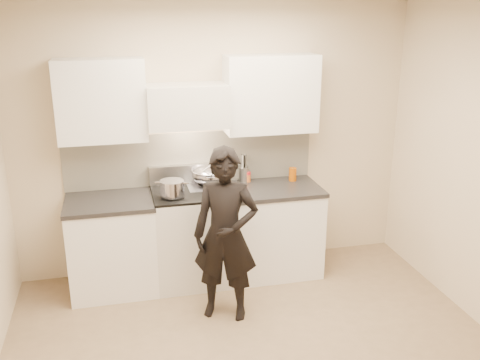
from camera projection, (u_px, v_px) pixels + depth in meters
name	position (u px, v px, depth m)	size (l,w,h in m)	color
ground_plane	(260.00, 360.00, 4.20)	(4.00, 4.00, 0.00)	#8A7255
room_shell	(242.00, 152.00, 4.03)	(4.04, 3.54, 2.70)	beige
stove	(193.00, 235.00, 5.30)	(0.76, 0.65, 0.96)	silver
counter_right	(273.00, 229.00, 5.49)	(0.92, 0.67, 0.92)	white
counter_left	(113.00, 245.00, 5.13)	(0.82, 0.67, 0.92)	white
wok	(209.00, 174.00, 5.28)	(0.37, 0.44, 0.29)	#B7B5C8
stock_pot	(172.00, 188.00, 4.96)	(0.31, 0.28, 0.15)	#B7B5C8
utensil_crock	(244.00, 173.00, 5.49)	(0.11, 0.11, 0.28)	#B6B6B6
spice_jar	(248.00, 177.00, 5.47)	(0.05, 0.05, 0.11)	#BF5C23
oil_glass	(293.00, 174.00, 5.51)	(0.08, 0.08, 0.14)	#AA4C03
person	(226.00, 235.00, 4.58)	(0.56, 0.37, 1.55)	black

